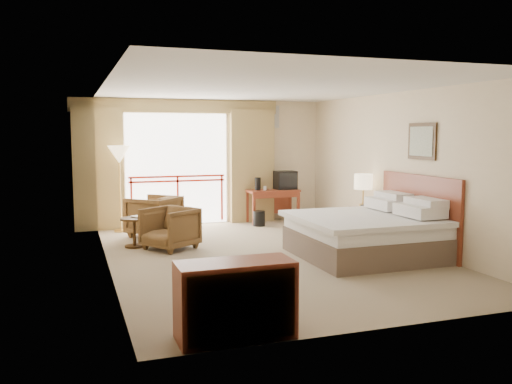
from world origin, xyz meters
name	(u,v)px	position (x,y,z in m)	size (l,w,h in m)	color
floor	(267,255)	(0.00, 0.00, 0.00)	(7.00, 7.00, 0.00)	gray
ceiling	(268,87)	(0.00, 0.00, 2.70)	(7.00, 7.00, 0.00)	white
wall_back	(213,162)	(0.00, 3.50, 1.35)	(5.00, 5.00, 0.00)	beige
wall_front	(389,197)	(0.00, -3.50, 1.35)	(5.00, 5.00, 0.00)	beige
wall_left	(106,177)	(-2.50, 0.00, 1.35)	(7.00, 7.00, 0.00)	beige
wall_right	(401,169)	(2.50, 0.00, 1.35)	(7.00, 7.00, 0.00)	beige
balcony_door	(177,169)	(-0.80, 3.48, 1.20)	(2.40, 2.40, 0.00)	white
balcony_railing	(178,187)	(-0.80, 3.46, 0.81)	(2.09, 0.03, 1.02)	#A61F0E
curtain_left	(98,169)	(-2.45, 3.35, 1.25)	(1.00, 0.26, 2.50)	olive
curtain_right	(251,166)	(0.85, 3.35, 1.25)	(1.00, 0.26, 2.50)	olive
valance	(177,106)	(-0.80, 3.38, 2.55)	(4.40, 0.22, 0.28)	olive
hvac_vent	(268,117)	(1.30, 3.47, 2.35)	(0.50, 0.04, 0.50)	silver
bed	(368,233)	(1.50, -0.60, 0.38)	(2.13, 2.06, 0.97)	brown
headboard	(419,214)	(2.46, -0.60, 0.65)	(0.06, 2.10, 1.30)	maroon
framed_art	(422,141)	(2.47, -0.60, 1.85)	(0.04, 0.72, 0.60)	black
nightstand	(364,223)	(2.23, 0.77, 0.29)	(0.41, 0.49, 0.59)	maroon
table_lamp	(363,182)	(2.23, 0.82, 1.06)	(0.35, 0.35, 0.61)	tan
phone	(366,207)	(2.18, 0.62, 0.62)	(0.17, 0.13, 0.08)	black
desk	(272,197)	(1.23, 3.05, 0.57)	(1.13, 0.55, 0.74)	maroon
tv	(285,180)	(1.53, 2.99, 0.94)	(0.45, 0.36, 0.41)	black
coffee_maker	(258,184)	(0.88, 3.00, 0.87)	(0.13, 0.13, 0.28)	black
cup	(265,188)	(1.03, 2.95, 0.78)	(0.07, 0.07, 0.10)	white
wastebasket	(259,218)	(0.80, 2.70, 0.16)	(0.26, 0.26, 0.32)	black
armchair_far	(154,236)	(-1.50, 2.29, 0.00)	(0.84, 0.86, 0.79)	#4D341B
armchair_near	(170,249)	(-1.41, 1.00, 0.00)	(0.77, 0.79, 0.72)	#4D341B
side_table	(134,227)	(-1.97, 1.36, 0.35)	(0.47, 0.47, 0.52)	black
book	(134,218)	(-1.97, 1.36, 0.52)	(0.18, 0.24, 0.02)	white
floor_lamp	(119,158)	(-2.06, 2.99, 1.49)	(0.44, 0.44, 1.73)	tan
dresser	(235,300)	(-1.53, -3.25, 0.38)	(1.14, 0.48, 0.76)	maroon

